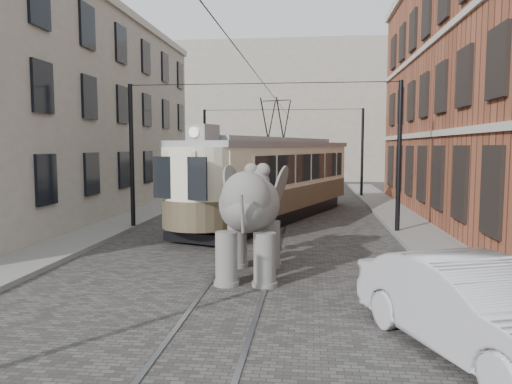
# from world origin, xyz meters

# --- Properties ---
(ground) EXTENTS (120.00, 120.00, 0.00)m
(ground) POSITION_xyz_m (0.00, 0.00, 0.00)
(ground) COLOR #474442
(tram_rails) EXTENTS (1.54, 80.00, 0.02)m
(tram_rails) POSITION_xyz_m (0.00, 0.00, 0.01)
(tram_rails) COLOR slate
(tram_rails) RESTS_ON ground
(sidewalk_right) EXTENTS (2.00, 60.00, 0.15)m
(sidewalk_right) POSITION_xyz_m (6.00, 0.00, 0.07)
(sidewalk_right) COLOR slate
(sidewalk_right) RESTS_ON ground
(sidewalk_left) EXTENTS (2.00, 60.00, 0.15)m
(sidewalk_left) POSITION_xyz_m (-6.50, 0.00, 0.07)
(sidewalk_left) COLOR slate
(sidewalk_left) RESTS_ON ground
(stucco_building) EXTENTS (7.00, 24.00, 10.00)m
(stucco_building) POSITION_xyz_m (-11.00, 10.00, 5.00)
(stucco_building) COLOR gray
(stucco_building) RESTS_ON ground
(distant_block) EXTENTS (28.00, 10.00, 14.00)m
(distant_block) POSITION_xyz_m (0.00, 40.00, 7.00)
(distant_block) COLOR gray
(distant_block) RESTS_ON ground
(catenary) EXTENTS (11.00, 30.20, 6.00)m
(catenary) POSITION_xyz_m (-0.20, 5.00, 3.00)
(catenary) COLOR black
(catenary) RESTS_ON ground
(tram) EXTENTS (7.59, 14.36, 5.64)m
(tram) POSITION_xyz_m (0.13, 9.38, 2.82)
(tram) COLOR beige
(tram) RESTS_ON ground
(elephant) EXTENTS (2.74, 4.91, 2.99)m
(elephant) POSITION_xyz_m (0.19, -0.80, 1.50)
(elephant) COLOR #65625D
(elephant) RESTS_ON ground
(parked_car) EXTENTS (3.50, 5.17, 1.61)m
(parked_car) POSITION_xyz_m (4.50, -5.38, 0.80)
(parked_car) COLOR #B0B0B5
(parked_car) RESTS_ON ground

